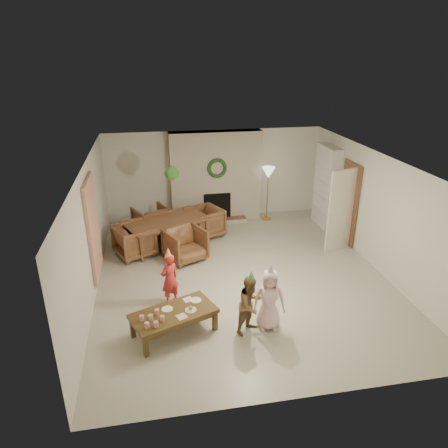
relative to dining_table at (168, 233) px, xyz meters
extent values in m
plane|color=#B7B29E|center=(1.47, -1.72, -0.34)|extent=(7.00, 7.00, 0.00)
plane|color=white|center=(1.47, -1.72, 2.16)|extent=(7.00, 7.00, 0.00)
plane|color=silver|center=(1.47, 1.78, 0.91)|extent=(7.00, 0.00, 7.00)
plane|color=silver|center=(1.47, -5.22, 0.91)|extent=(7.00, 0.00, 7.00)
plane|color=silver|center=(-1.53, -1.72, 0.91)|extent=(0.00, 7.00, 7.00)
plane|color=silver|center=(4.47, -1.72, 0.91)|extent=(0.00, 7.00, 7.00)
cube|color=#562C16|center=(1.47, 1.58, 0.91)|extent=(2.50, 0.40, 2.50)
cube|color=#5E2819|center=(1.47, 1.23, -0.28)|extent=(1.60, 0.30, 0.12)
cube|color=black|center=(1.47, 1.40, 0.11)|extent=(0.75, 0.12, 0.75)
torus|color=#173F17|center=(1.47, 1.35, 1.21)|extent=(0.54, 0.10, 0.54)
cylinder|color=gold|center=(2.89, 1.28, -0.33)|extent=(0.29, 0.29, 0.03)
cylinder|color=gold|center=(2.89, 1.28, 0.37)|extent=(0.03, 0.03, 1.38)
cone|color=beige|center=(2.89, 1.28, 1.03)|extent=(0.37, 0.37, 0.31)
cube|color=white|center=(4.31, 0.58, 0.76)|extent=(0.30, 1.00, 2.20)
cube|color=white|center=(4.29, 0.58, 0.11)|extent=(0.30, 0.92, 0.03)
cube|color=white|center=(4.29, 0.58, 0.51)|extent=(0.30, 0.92, 0.03)
cube|color=white|center=(4.29, 0.58, 0.91)|extent=(0.30, 0.92, 0.03)
cube|color=white|center=(4.29, 0.58, 1.31)|extent=(0.30, 0.92, 0.03)
cube|color=maroon|center=(4.27, 0.43, 0.25)|extent=(0.20, 0.40, 0.24)
cube|color=#2A4F9C|center=(4.27, 0.63, 0.65)|extent=(0.20, 0.44, 0.24)
cube|color=gold|center=(4.27, 0.48, 1.04)|extent=(0.20, 0.36, 0.22)
cube|color=brown|center=(4.43, -0.52, 0.68)|extent=(0.05, 0.86, 2.04)
cube|color=beige|center=(4.05, -0.90, 0.66)|extent=(0.77, 0.32, 2.00)
cube|color=beige|center=(-1.49, -1.52, 0.91)|extent=(0.06, 1.20, 2.00)
imported|color=brown|center=(0.00, 0.00, 0.00)|extent=(2.24, 1.82, 0.69)
imported|color=brown|center=(0.36, -0.78, 0.04)|extent=(1.09, 1.10, 0.76)
imported|color=brown|center=(-0.36, 0.78, 0.04)|extent=(1.09, 1.10, 0.76)
imported|color=brown|center=(-0.78, -0.36, 0.04)|extent=(1.10, 1.09, 0.76)
imported|color=brown|center=(0.98, 0.45, 0.04)|extent=(1.10, 1.09, 0.76)
cylinder|color=tan|center=(0.17, -0.22, 1.81)|extent=(0.01, 0.01, 0.70)
cylinder|color=#956030|center=(0.17, -0.22, 1.46)|extent=(0.16, 0.16, 0.12)
sphere|color=#20531B|center=(0.17, -0.22, 1.58)|extent=(0.32, 0.32, 0.32)
cube|color=brown|center=(-0.09, -3.46, 0.05)|extent=(1.56, 1.18, 0.06)
cube|color=brown|center=(-0.09, -3.46, -0.02)|extent=(1.42, 1.03, 0.09)
cube|color=brown|center=(-0.57, -3.96, -0.16)|extent=(0.10, 0.10, 0.37)
cube|color=brown|center=(0.61, -3.48, -0.16)|extent=(0.10, 0.10, 0.37)
cube|color=brown|center=(-0.78, -3.43, -0.16)|extent=(0.10, 0.10, 0.37)
cube|color=brown|center=(0.40, -2.95, -0.16)|extent=(0.10, 0.10, 0.37)
cylinder|color=white|center=(-0.52, -3.81, 0.13)|extent=(0.10, 0.10, 0.10)
cylinder|color=white|center=(-0.61, -3.61, 0.13)|extent=(0.10, 0.10, 0.10)
cylinder|color=white|center=(-0.38, -3.81, 0.13)|extent=(0.10, 0.10, 0.10)
cylinder|color=white|center=(-0.47, -3.61, 0.13)|extent=(0.10, 0.10, 0.10)
cylinder|color=white|center=(-0.28, -3.67, 0.13)|extent=(0.10, 0.10, 0.10)
cylinder|color=white|center=(-0.36, -3.47, 0.13)|extent=(0.10, 0.10, 0.10)
cylinder|color=white|center=(-0.18, -3.36, 0.09)|extent=(0.25, 0.25, 0.01)
cylinder|color=white|center=(0.20, -3.45, 0.09)|extent=(0.25, 0.25, 0.01)
cylinder|color=white|center=(0.32, -3.17, 0.09)|extent=(0.25, 0.25, 0.01)
sphere|color=tan|center=(0.20, -3.45, 0.13)|extent=(0.10, 0.10, 0.08)
cube|color=beige|center=(0.04, -3.61, 0.09)|extent=(0.21, 0.21, 0.01)
cube|color=beige|center=(0.19, -3.13, 0.09)|extent=(0.21, 0.21, 0.01)
imported|color=red|center=(-0.09, -2.51, 0.17)|extent=(0.45, 0.41, 1.03)
cone|color=#FFCA54|center=(-0.09, -2.51, 0.73)|extent=(0.17, 0.17, 0.20)
imported|color=#9A402A|center=(1.20, -3.62, 0.18)|extent=(0.65, 0.62, 1.06)
cone|color=#49AB63|center=(1.20, -3.62, 0.75)|extent=(0.15, 0.15, 0.17)
imported|color=#FCCACC|center=(1.54, -3.57, 0.21)|extent=(0.60, 0.45, 1.12)
cone|color=silver|center=(1.54, -3.57, 0.82)|extent=(0.19, 0.19, 0.20)
camera|label=1|loc=(-0.30, -9.30, 4.13)|focal=33.04mm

